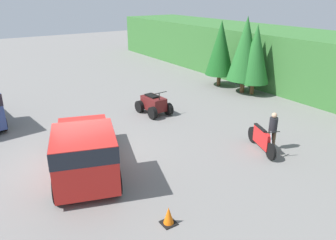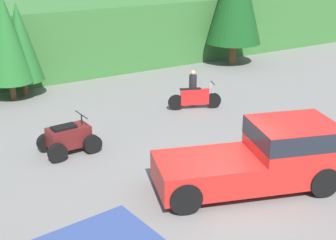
{
  "view_description": "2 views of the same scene",
  "coord_description": "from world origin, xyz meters",
  "px_view_note": "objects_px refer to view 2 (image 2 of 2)",
  "views": [
    {
      "loc": [
        11.46,
        -3.63,
        6.18
      ],
      "look_at": [
        0.39,
        3.65,
        0.95
      ],
      "focal_mm": 35.0,
      "sensor_mm": 36.0,
      "label": 1
    },
    {
      "loc": [
        -7.54,
        -9.57,
        6.88
      ],
      "look_at": [
        0.39,
        3.65,
        0.95
      ],
      "focal_mm": 50.0,
      "sensor_mm": 36.0,
      "label": 2
    }
  ],
  "objects_px": {
    "pickup_truck_red": "(265,155)",
    "traffic_cone": "(327,141)",
    "quad_atv": "(69,138)",
    "rider_person": "(193,87)",
    "dirt_bike": "(195,98)"
  },
  "relations": [
    {
      "from": "dirt_bike",
      "to": "rider_person",
      "type": "relative_size",
      "value": 1.36
    },
    {
      "from": "dirt_bike",
      "to": "traffic_cone",
      "type": "xyz_separation_m",
      "value": [
        1.77,
        -5.76,
        -0.23
      ]
    },
    {
      "from": "pickup_truck_red",
      "to": "rider_person",
      "type": "xyz_separation_m",
      "value": [
        2.26,
        7.17,
        -0.15
      ]
    },
    {
      "from": "quad_atv",
      "to": "traffic_cone",
      "type": "height_order",
      "value": "quad_atv"
    },
    {
      "from": "quad_atv",
      "to": "traffic_cone",
      "type": "xyz_separation_m",
      "value": [
        7.99,
        -4.31,
        -0.26
      ]
    },
    {
      "from": "dirt_bike",
      "to": "quad_atv",
      "type": "distance_m",
      "value": 6.38
    },
    {
      "from": "rider_person",
      "to": "pickup_truck_red",
      "type": "bearing_deg",
      "value": -87.22
    },
    {
      "from": "quad_atv",
      "to": "rider_person",
      "type": "bearing_deg",
      "value": 12.79
    },
    {
      "from": "pickup_truck_red",
      "to": "dirt_bike",
      "type": "height_order",
      "value": "pickup_truck_red"
    },
    {
      "from": "dirt_bike",
      "to": "quad_atv",
      "type": "xyz_separation_m",
      "value": [
        -6.22,
        -1.45,
        0.03
      ]
    },
    {
      "from": "traffic_cone",
      "to": "pickup_truck_red",
      "type": "bearing_deg",
      "value": -165.64
    },
    {
      "from": "dirt_bike",
      "to": "rider_person",
      "type": "bearing_deg",
      "value": 90.31
    },
    {
      "from": "pickup_truck_red",
      "to": "traffic_cone",
      "type": "height_order",
      "value": "pickup_truck_red"
    },
    {
      "from": "quad_atv",
      "to": "rider_person",
      "type": "xyz_separation_m",
      "value": [
        6.38,
        1.87,
        0.37
      ]
    },
    {
      "from": "dirt_bike",
      "to": "quad_atv",
      "type": "relative_size",
      "value": 1.11
    }
  ]
}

